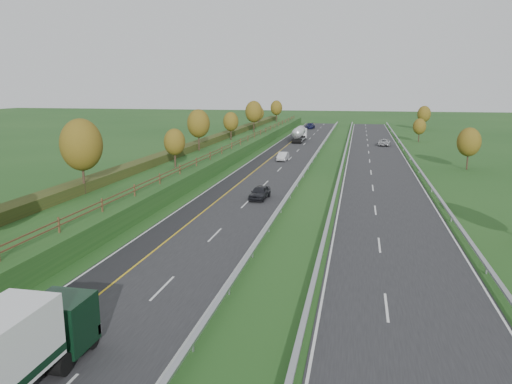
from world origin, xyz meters
TOP-DOWN VIEW (x-y plane):
  - ground at (8.00, 55.00)m, footprint 400.00×400.00m
  - near_carriageway at (0.00, 60.00)m, footprint 10.50×200.00m
  - far_carriageway at (16.50, 60.00)m, footprint 10.50×200.00m
  - hard_shoulder at (-3.75, 60.00)m, footprint 3.00×200.00m
  - lane_markings at (6.40, 59.88)m, footprint 26.75×200.00m
  - embankment_left at (-13.00, 60.00)m, footprint 12.00×200.00m
  - hedge_left at (-15.00, 60.00)m, footprint 2.20×180.00m
  - fence_left at (-8.50, 59.59)m, footprint 0.12×189.06m
  - median_barrier_near at (5.70, 60.00)m, footprint 0.32×200.00m
  - median_barrier_far at (10.80, 60.00)m, footprint 0.32×200.00m
  - outer_barrier_far at (22.30, 60.00)m, footprint 0.32×200.00m
  - trees_left at (-12.64, 56.63)m, footprint 6.64×164.30m
  - trees_far at (29.80, 89.21)m, footprint 8.45×118.60m
  - road_tanker at (-0.55, 100.28)m, footprint 2.40×11.22m
  - car_dark_near at (2.33, 37.76)m, footprint 2.14×4.59m
  - car_silver_mid at (0.34, 68.60)m, footprint 1.70×4.49m
  - car_small_far at (-1.60, 137.01)m, footprint 2.77×5.83m
  - car_oncoming at (18.73, 95.30)m, footprint 2.97×5.45m

SIDE VIEW (x-z plane):
  - ground at x=8.00m, z-range 0.00..0.00m
  - near_carriageway at x=0.00m, z-range 0.00..0.04m
  - far_carriageway at x=16.50m, z-range 0.00..0.04m
  - hard_shoulder at x=-3.75m, z-range 0.00..0.04m
  - lane_markings at x=6.40m, z-range 0.04..0.05m
  - median_barrier_near at x=5.70m, z-range 0.26..0.97m
  - median_barrier_far at x=10.80m, z-range 0.26..0.97m
  - outer_barrier_far at x=22.30m, z-range 0.26..0.97m
  - car_oncoming at x=18.73m, z-range 0.04..1.49m
  - car_silver_mid at x=0.34m, z-range 0.04..1.50m
  - car_dark_near at x=2.33m, z-range 0.04..1.56m
  - car_small_far at x=-1.60m, z-range 0.04..1.68m
  - embankment_left at x=-13.00m, z-range 0.00..2.00m
  - road_tanker at x=-0.55m, z-range 0.13..3.59m
  - hedge_left at x=-15.00m, z-range 2.00..3.10m
  - fence_left at x=-8.50m, z-range 2.13..3.33m
  - trees_far at x=29.80m, z-range 0.69..7.81m
  - trees_left at x=-12.64m, z-range 2.53..10.20m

